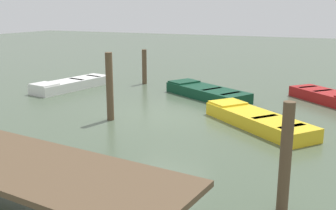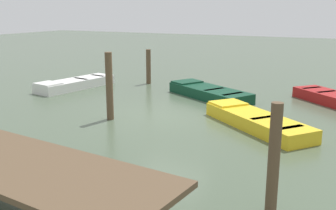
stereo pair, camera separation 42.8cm
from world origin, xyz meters
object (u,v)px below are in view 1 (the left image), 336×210
(rowboat_yellow, at_px, (257,120))
(mooring_piling_near_right, at_px, (286,158))
(rowboat_red, at_px, (327,96))
(mooring_piling_mid_left, at_px, (144,67))
(rowboat_white, at_px, (71,84))
(mooring_piling_far_left, at_px, (110,87))
(dock_segment, at_px, (27,167))
(rowboat_dark_green, at_px, (206,92))

(rowboat_yellow, height_order, mooring_piling_near_right, mooring_piling_near_right)
(rowboat_red, relative_size, mooring_piling_mid_left, 1.83)
(rowboat_yellow, relative_size, rowboat_white, 0.98)
(rowboat_red, xyz_separation_m, mooring_piling_near_right, (0.14, 9.34, 0.78))
(mooring_piling_far_left, bearing_deg, rowboat_white, -38.94)
(dock_segment, relative_size, mooring_piling_mid_left, 3.86)
(mooring_piling_far_left, bearing_deg, mooring_piling_near_right, 148.19)
(mooring_piling_near_right, distance_m, mooring_piling_mid_left, 12.57)
(mooring_piling_near_right, bearing_deg, rowboat_red, -90.87)
(rowboat_white, bearing_deg, mooring_piling_near_right, 64.66)
(mooring_piling_mid_left, bearing_deg, rowboat_red, 177.38)
(dock_segment, xyz_separation_m, rowboat_yellow, (-2.43, -6.86, -0.63))
(rowboat_red, relative_size, mooring_piling_far_left, 1.37)
(mooring_piling_near_right, relative_size, mooring_piling_mid_left, 1.22)
(mooring_piling_near_right, distance_m, mooring_piling_far_left, 7.04)
(rowboat_red, distance_m, mooring_piling_far_left, 8.37)
(rowboat_white, xyz_separation_m, mooring_piling_near_right, (-10.34, 7.23, 0.78))
(dock_segment, relative_size, rowboat_white, 1.60)
(dock_segment, distance_m, rowboat_white, 11.16)
(rowboat_white, bearing_deg, mooring_piling_far_left, 60.69)
(rowboat_red, height_order, mooring_piling_mid_left, mooring_piling_mid_left)
(dock_segment, xyz_separation_m, mooring_piling_mid_left, (3.99, -11.64, -0.04))
(dock_segment, bearing_deg, rowboat_dark_green, -82.35)
(rowboat_yellow, distance_m, mooring_piling_near_right, 5.23)
(dock_segment, bearing_deg, mooring_piling_far_left, -64.70)
(rowboat_yellow, xyz_separation_m, rowboat_dark_green, (2.76, -3.22, 0.00))
(mooring_piling_mid_left, bearing_deg, mooring_piling_near_right, 129.40)
(dock_segment, relative_size, mooring_piling_far_left, 2.90)
(dock_segment, xyz_separation_m, rowboat_red, (-4.13, -11.27, -0.63))
(rowboat_white, relative_size, mooring_piling_mid_left, 2.42)
(dock_segment, distance_m, rowboat_red, 12.01)
(rowboat_red, height_order, mooring_piling_near_right, mooring_piling_near_right)
(rowboat_yellow, height_order, rowboat_dark_green, same)
(rowboat_dark_green, height_order, rowboat_red, same)
(mooring_piling_far_left, bearing_deg, mooring_piling_mid_left, -71.61)
(rowboat_dark_green, xyz_separation_m, rowboat_red, (-4.46, -1.19, 0.00))
(rowboat_white, distance_m, mooring_piling_mid_left, 3.48)
(mooring_piling_near_right, height_order, mooring_piling_mid_left, mooring_piling_near_right)
(rowboat_red, distance_m, mooring_piling_near_right, 9.38)
(dock_segment, relative_size, rowboat_red, 2.11)
(mooring_piling_near_right, bearing_deg, rowboat_yellow, -72.54)
(rowboat_white, bearing_deg, dock_segment, 44.39)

